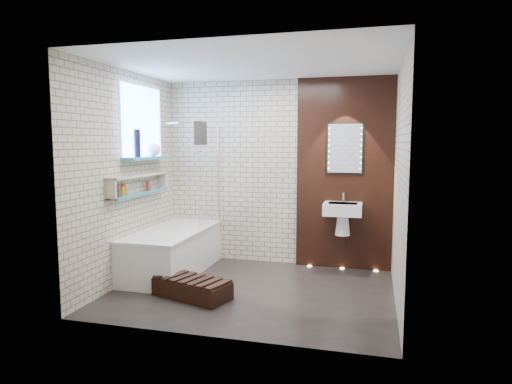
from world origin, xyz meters
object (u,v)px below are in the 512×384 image
(bath_screen, at_px, (209,175))
(led_mirror, at_px, (345,148))
(washbasin, at_px, (343,214))
(walnut_step, at_px, (192,289))
(bathtub, at_px, (173,251))

(bath_screen, bearing_deg, led_mirror, 10.66)
(bath_screen, distance_m, led_mirror, 1.89)
(washbasin, xyz_separation_m, walnut_step, (-1.55, -1.46, -0.69))
(bath_screen, bearing_deg, washbasin, 5.78)
(bathtub, height_order, bath_screen, bath_screen)
(washbasin, bearing_deg, bath_screen, -174.22)
(bath_screen, bearing_deg, walnut_step, -78.07)
(bath_screen, height_order, led_mirror, led_mirror)
(bath_screen, xyz_separation_m, led_mirror, (1.82, 0.34, 0.37))
(led_mirror, bearing_deg, bath_screen, -169.34)
(bathtub, relative_size, washbasin, 3.00)
(bathtub, distance_m, walnut_step, 1.06)
(bathtub, relative_size, bath_screen, 1.24)
(bath_screen, xyz_separation_m, washbasin, (1.82, 0.18, -0.49))
(bath_screen, xyz_separation_m, walnut_step, (0.27, -1.28, -1.18))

